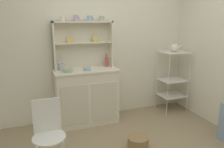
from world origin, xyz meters
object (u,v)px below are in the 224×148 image
Objects in this scene: wire_chair at (48,129)px; utensil_jar at (61,67)px; hutch_shelf_unit at (83,41)px; porcelain_teapot at (175,48)px; floor_basket at (138,142)px; jam_bottle at (107,62)px; hutch_cabinet at (87,96)px; cup_cream_0 at (63,18)px; bowl_mixing_large at (68,71)px; bakers_rack at (173,75)px.

utensil_jar is at bearing 101.45° from wire_chair.
hutch_shelf_unit reaches higher than porcelain_teapot.
jam_bottle is at bearing 93.82° from floor_basket.
jam_bottle is at bearing 73.70° from wire_chair.
hutch_cabinet is 0.90m from hutch_shelf_unit.
hutch_shelf_unit is 4.05× the size of porcelain_teapot.
cup_cream_0 reaches higher than hutch_shelf_unit.
cup_cream_0 is at bearing 93.18° from bowl_mixing_large.
hutch_shelf_unit is 3.92× the size of utensil_jar.
porcelain_teapot is at bearing 50.35° from wire_chair.
bowl_mixing_large is (-0.30, -0.07, 0.47)m from hutch_cabinet.
hutch_cabinet is at bearing -21.62° from cup_cream_0.
jam_bottle reaches higher than wire_chair.
jam_bottle is (-0.07, 1.07, 0.92)m from floor_basket.
wire_chair is at bearing -120.09° from hutch_shelf_unit.
utensil_jar is (-0.38, 0.08, 0.51)m from hutch_cabinet.
porcelain_teapot is at bearing 180.00° from bakers_rack.
cup_cream_0 is at bearing 124.31° from floor_basket.
bowl_mixing_large is at bearing -166.17° from hutch_cabinet.
jam_bottle is at bearing 12.89° from hutch_cabinet.
floor_basket is 1.31× the size of jam_bottle.
porcelain_teapot is at bearing 38.49° from floor_basket.
bakers_rack is 13.93× the size of cup_cream_0.
bakers_rack is 0.51m from porcelain_teapot.
utensil_jar is at bearing 176.19° from bakers_rack.
hutch_cabinet is at bearing 178.07° from porcelain_teapot.
porcelain_teapot is (2.32, 0.98, 0.68)m from wire_chair.
bakers_rack is at bearing 38.46° from floor_basket.
bowl_mixing_large is (-0.30, -0.24, -0.41)m from hutch_shelf_unit.
bowl_mixing_large is at bearing -179.45° from bakers_rack.
hutch_cabinet is 0.64m from utensil_jar.
cup_cream_0 is 0.99m from jam_bottle.
floor_basket is at bearing 29.84° from wire_chair.
porcelain_teapot is (1.62, -0.22, -0.15)m from hutch_shelf_unit.
utensil_jar is at bearing 168.24° from hutch_cabinet.
jam_bottle is at bearing -3.00° from cup_cream_0.
bakers_rack is 1.32× the size of wire_chair.
jam_bottle is at bearing -11.68° from hutch_shelf_unit.
porcelain_teapot is at bearing -6.46° from jam_bottle.
floor_basket is 1.42m from jam_bottle.
hutch_shelf_unit is at bearing 172.31° from porcelain_teapot.
jam_bottle is at bearing 173.54° from bakers_rack.
cup_cream_0 is at bearing 174.76° from porcelain_teapot.
wire_chair is 1.63m from jam_bottle.
hutch_shelf_unit reaches higher than hutch_cabinet.
jam_bottle reaches higher than bowl_mixing_large.
bowl_mixing_large is 0.67× the size of utensil_jar.
cup_cream_0 is 0.33× the size of utensil_jar.
porcelain_teapot is (1.17, 0.93, 1.12)m from floor_basket.
floor_basket is 3.47× the size of cup_cream_0.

